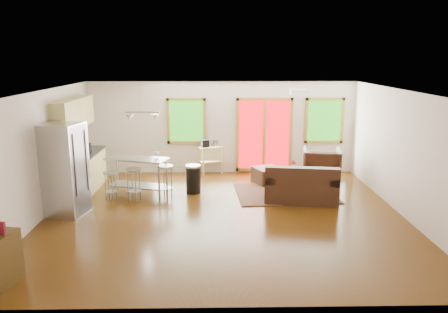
{
  "coord_description": "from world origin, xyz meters",
  "views": [
    {
      "loc": [
        -0.17,
        -8.73,
        3.29
      ],
      "look_at": [
        0.0,
        0.3,
        1.2
      ],
      "focal_mm": 35.0,
      "sensor_mm": 36.0,
      "label": 1
    }
  ],
  "objects_px": {
    "loveseat": "(301,186)",
    "kitchen_cart": "(210,150)",
    "coffee_table": "(303,177)",
    "refrigerator": "(64,170)",
    "ottoman": "(267,176)",
    "rug": "(285,193)",
    "island": "(137,170)",
    "armchair": "(321,163)"
  },
  "relations": [
    {
      "from": "loveseat",
      "to": "kitchen_cart",
      "type": "bearing_deg",
      "value": 139.4
    },
    {
      "from": "coffee_table",
      "to": "ottoman",
      "type": "bearing_deg",
      "value": 147.51
    },
    {
      "from": "refrigerator",
      "to": "armchair",
      "type": "bearing_deg",
      "value": 33.93
    },
    {
      "from": "loveseat",
      "to": "ottoman",
      "type": "height_order",
      "value": "loveseat"
    },
    {
      "from": "island",
      "to": "coffee_table",
      "type": "bearing_deg",
      "value": 5.25
    },
    {
      "from": "coffee_table",
      "to": "kitchen_cart",
      "type": "distance_m",
      "value": 2.86
    },
    {
      "from": "refrigerator",
      "to": "rug",
      "type": "bearing_deg",
      "value": 27.06
    },
    {
      "from": "loveseat",
      "to": "kitchen_cart",
      "type": "relative_size",
      "value": 1.77
    },
    {
      "from": "refrigerator",
      "to": "island",
      "type": "distance_m",
      "value": 1.83
    },
    {
      "from": "coffee_table",
      "to": "refrigerator",
      "type": "height_order",
      "value": "refrigerator"
    },
    {
      "from": "rug",
      "to": "refrigerator",
      "type": "height_order",
      "value": "refrigerator"
    },
    {
      "from": "kitchen_cart",
      "to": "armchair",
      "type": "bearing_deg",
      "value": -14.68
    },
    {
      "from": "refrigerator",
      "to": "kitchen_cart",
      "type": "distance_m",
      "value": 4.39
    },
    {
      "from": "loveseat",
      "to": "armchair",
      "type": "height_order",
      "value": "armchair"
    },
    {
      "from": "loveseat",
      "to": "armchair",
      "type": "relative_size",
      "value": 1.79
    },
    {
      "from": "refrigerator",
      "to": "island",
      "type": "xyz_separation_m",
      "value": [
        1.28,
        1.27,
        -0.34
      ]
    },
    {
      "from": "loveseat",
      "to": "coffee_table",
      "type": "relative_size",
      "value": 1.88
    },
    {
      "from": "armchair",
      "to": "refrigerator",
      "type": "bearing_deg",
      "value": 32.31
    },
    {
      "from": "armchair",
      "to": "kitchen_cart",
      "type": "distance_m",
      "value": 3.11
    },
    {
      "from": "loveseat",
      "to": "kitchen_cart",
      "type": "height_order",
      "value": "kitchen_cart"
    },
    {
      "from": "loveseat",
      "to": "ottoman",
      "type": "bearing_deg",
      "value": 121.62
    },
    {
      "from": "loveseat",
      "to": "coffee_table",
      "type": "bearing_deg",
      "value": 84.12
    },
    {
      "from": "coffee_table",
      "to": "armchair",
      "type": "height_order",
      "value": "armchair"
    },
    {
      "from": "coffee_table",
      "to": "refrigerator",
      "type": "xyz_separation_m",
      "value": [
        -5.36,
        -1.64,
        0.66
      ]
    },
    {
      "from": "loveseat",
      "to": "armchair",
      "type": "bearing_deg",
      "value": 70.89
    },
    {
      "from": "rug",
      "to": "ottoman",
      "type": "xyz_separation_m",
      "value": [
        -0.34,
        0.87,
        0.2
      ]
    },
    {
      "from": "armchair",
      "to": "kitchen_cart",
      "type": "height_order",
      "value": "kitchen_cart"
    },
    {
      "from": "rug",
      "to": "loveseat",
      "type": "distance_m",
      "value": 0.71
    },
    {
      "from": "coffee_table",
      "to": "kitchen_cart",
      "type": "bearing_deg",
      "value": 146.54
    },
    {
      "from": "island",
      "to": "kitchen_cart",
      "type": "distance_m",
      "value": 2.59
    },
    {
      "from": "refrigerator",
      "to": "ottoman",
      "type": "bearing_deg",
      "value": 37.68
    },
    {
      "from": "coffee_table",
      "to": "island",
      "type": "relative_size",
      "value": 0.61
    },
    {
      "from": "rug",
      "to": "island",
      "type": "height_order",
      "value": "island"
    },
    {
      "from": "kitchen_cart",
      "to": "ottoman",
      "type": "bearing_deg",
      "value": -33.99
    },
    {
      "from": "armchair",
      "to": "kitchen_cart",
      "type": "xyz_separation_m",
      "value": [
        -3.0,
        0.79,
        0.19
      ]
    },
    {
      "from": "loveseat",
      "to": "rug",
      "type": "bearing_deg",
      "value": 124.82
    },
    {
      "from": "loveseat",
      "to": "refrigerator",
      "type": "distance_m",
      "value": 5.22
    },
    {
      "from": "island",
      "to": "kitchen_cart",
      "type": "height_order",
      "value": "kitchen_cart"
    },
    {
      "from": "ottoman",
      "to": "kitchen_cart",
      "type": "distance_m",
      "value": 1.9
    },
    {
      "from": "coffee_table",
      "to": "rug",
      "type": "bearing_deg",
      "value": -146.42
    },
    {
      "from": "loveseat",
      "to": "coffee_table",
      "type": "xyz_separation_m",
      "value": [
        0.22,
        0.89,
        -0.04
      ]
    },
    {
      "from": "island",
      "to": "armchair",
      "type": "bearing_deg",
      "value": 13.69
    }
  ]
}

